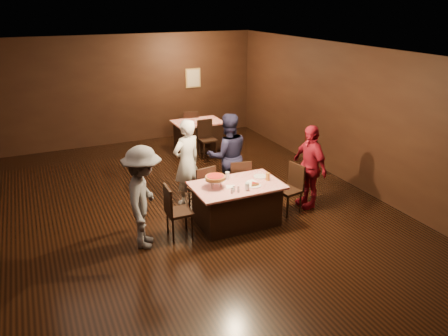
# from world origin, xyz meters

# --- Properties ---
(room) EXTENTS (10.00, 10.04, 3.02)m
(room) POSITION_xyz_m (0.00, 0.01, 2.14)
(room) COLOR black
(room) RESTS_ON ground
(main_table) EXTENTS (1.60, 1.00, 0.77)m
(main_table) POSITION_xyz_m (0.88, -0.72, 0.39)
(main_table) COLOR #A60B0D
(main_table) RESTS_ON ground
(back_table) EXTENTS (1.30, 0.90, 0.77)m
(back_table) POSITION_xyz_m (1.79, 3.59, 0.39)
(back_table) COLOR red
(back_table) RESTS_ON ground
(chair_far_left) EXTENTS (0.49, 0.49, 0.95)m
(chair_far_left) POSITION_xyz_m (0.48, 0.03, 0.47)
(chair_far_left) COLOR black
(chair_far_left) RESTS_ON ground
(chair_far_right) EXTENTS (0.49, 0.49, 0.95)m
(chair_far_right) POSITION_xyz_m (1.28, 0.03, 0.47)
(chair_far_right) COLOR black
(chair_far_right) RESTS_ON ground
(chair_end_left) EXTENTS (0.43, 0.43, 0.95)m
(chair_end_left) POSITION_xyz_m (-0.22, -0.72, 0.47)
(chair_end_left) COLOR black
(chair_end_left) RESTS_ON ground
(chair_end_right) EXTENTS (0.49, 0.49, 0.95)m
(chair_end_right) POSITION_xyz_m (1.98, -0.72, 0.47)
(chair_end_right) COLOR black
(chair_end_right) RESTS_ON ground
(chair_back_near) EXTENTS (0.42, 0.42, 0.95)m
(chair_back_near) POSITION_xyz_m (1.79, 2.89, 0.47)
(chair_back_near) COLOR black
(chair_back_near) RESTS_ON ground
(chair_back_far) EXTENTS (0.49, 0.49, 0.95)m
(chair_back_far) POSITION_xyz_m (1.79, 4.19, 0.47)
(chair_back_far) COLOR black
(chair_back_far) RESTS_ON ground
(diner_white_jacket) EXTENTS (0.74, 0.60, 1.74)m
(diner_white_jacket) POSITION_xyz_m (0.36, 0.47, 0.87)
(diner_white_jacket) COLOR white
(diner_white_jacket) RESTS_ON ground
(diner_navy_hoodie) EXTENTS (0.97, 0.82, 1.77)m
(diner_navy_hoodie) POSITION_xyz_m (1.23, 0.43, 0.89)
(diner_navy_hoodie) COLOR black
(diner_navy_hoodie) RESTS_ON ground
(diner_grey_knit) EXTENTS (1.03, 1.28, 1.74)m
(diner_grey_knit) POSITION_xyz_m (-0.84, -0.79, 0.87)
(diner_grey_knit) COLOR #5A5B5F
(diner_grey_knit) RESTS_ON ground
(diner_red_shirt) EXTENTS (0.42, 0.98, 1.66)m
(diner_red_shirt) POSITION_xyz_m (2.49, -0.63, 0.83)
(diner_red_shirt) COLOR maroon
(diner_red_shirt) RESTS_ON ground
(pizza_stand) EXTENTS (0.38, 0.38, 0.22)m
(pizza_stand) POSITION_xyz_m (0.48, -0.67, 0.95)
(pizza_stand) COLOR black
(pizza_stand) RESTS_ON main_table
(plate_with_slice) EXTENTS (0.25, 0.25, 0.06)m
(plate_with_slice) POSITION_xyz_m (1.13, -0.90, 0.80)
(plate_with_slice) COLOR white
(plate_with_slice) RESTS_ON main_table
(plate_empty) EXTENTS (0.25, 0.25, 0.01)m
(plate_empty) POSITION_xyz_m (1.43, -0.57, 0.78)
(plate_empty) COLOR white
(plate_empty) RESTS_ON main_table
(glass_front_left) EXTENTS (0.08, 0.08, 0.14)m
(glass_front_left) POSITION_xyz_m (0.93, -1.02, 0.84)
(glass_front_left) COLOR silver
(glass_front_left) RESTS_ON main_table
(glass_amber) EXTENTS (0.08, 0.08, 0.14)m
(glass_amber) POSITION_xyz_m (1.48, -0.77, 0.84)
(glass_amber) COLOR #BF7F26
(glass_amber) RESTS_ON main_table
(glass_back) EXTENTS (0.08, 0.08, 0.14)m
(glass_back) POSITION_xyz_m (0.83, -0.42, 0.84)
(glass_back) COLOR silver
(glass_back) RESTS_ON main_table
(condiments) EXTENTS (0.17, 0.10, 0.09)m
(condiments) POSITION_xyz_m (0.70, -1.01, 0.82)
(condiments) COLOR silver
(condiments) RESTS_ON main_table
(napkin_center) EXTENTS (0.19, 0.19, 0.01)m
(napkin_center) POSITION_xyz_m (1.18, -0.72, 0.77)
(napkin_center) COLOR white
(napkin_center) RESTS_ON main_table
(napkin_left) EXTENTS (0.21, 0.21, 0.01)m
(napkin_left) POSITION_xyz_m (0.73, -0.77, 0.77)
(napkin_left) COLOR white
(napkin_left) RESTS_ON main_table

